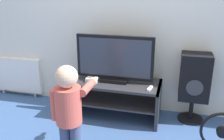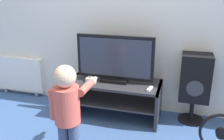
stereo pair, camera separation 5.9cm
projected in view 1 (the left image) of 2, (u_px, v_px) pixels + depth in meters
name	position (u px, v px, depth m)	size (l,w,h in m)	color
ground_plane	(109.00, 125.00, 2.96)	(16.00, 16.00, 0.00)	#38568C
wall_back	(121.00, 9.00, 3.07)	(10.00, 0.06, 2.60)	silver
tv_stand	(114.00, 93.00, 3.09)	(1.13, 0.50, 0.46)	#2D2D33
television	(115.00, 59.00, 2.97)	(0.94, 0.20, 0.57)	black
game_console	(90.00, 78.00, 3.08)	(0.05, 0.18, 0.05)	white
remote_primary	(150.00, 88.00, 2.81)	(0.06, 0.13, 0.03)	white
child	(69.00, 106.00, 2.24)	(0.35, 0.52, 0.93)	#3F4C72
speaker_tower	(195.00, 79.00, 2.91)	(0.34, 0.31, 0.84)	black
floor_fan	(221.00, 139.00, 2.32)	(0.40, 0.21, 0.49)	black
radiator	(18.00, 75.00, 3.70)	(0.77, 0.08, 0.57)	white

